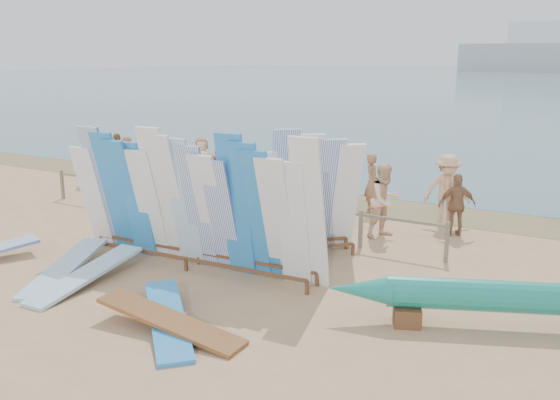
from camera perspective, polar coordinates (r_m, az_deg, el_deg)
The scene contains 27 objects.
ground at distance 13.66m, azimuth -13.10°, elevation -5.34°, with size 160.00×160.00×0.00m, color tan.
wet_sand_strip at distance 19.35m, azimuth 1.36°, elevation 0.62°, with size 40.00×2.60×0.01m, color olive.
distant_ship at distance 190.58m, azimuth 23.80°, elevation 12.82°, with size 45.00×8.00×14.00m.
fence at distance 15.72m, azimuth -5.87°, elevation -0.15°, with size 12.08×0.08×0.90m.
main_surfboard_rack at distance 12.40m, azimuth -8.59°, elevation -0.62°, with size 6.01×1.04×2.99m.
side_surfboard_rack at distance 13.03m, azimuth 2.44°, elevation 0.11°, with size 2.34×2.25×2.91m.
outrigger_canoe at distance 10.43m, azimuth 21.08°, elevation -8.86°, with size 5.59×2.66×0.83m.
vendor_table at distance 12.88m, azimuth -2.44°, elevation -4.28°, with size 1.05×0.87×1.20m.
flat_board_c at distance 10.01m, azimuth -10.51°, elevation -12.42°, with size 0.56×2.70×0.07m, color brown.
flat_board_b at distance 12.36m, azimuth -18.09°, elevation -7.72°, with size 0.56×2.70×0.07m, color #88B8DA.
flat_board_d at distance 10.21m, azimuth -10.74°, elevation -11.90°, with size 0.56×2.70×0.07m, color #2981CE.
flat_board_a at distance 12.92m, azimuth -19.96°, elevation -6.94°, with size 0.56×2.70×0.07m, color #88B8DA.
beach_chair_left at distance 15.58m, azimuth -0.92°, elevation -1.59°, with size 0.70×0.71×0.91m.
beach_chair_right at distance 16.25m, azimuth -0.98°, elevation -0.90°, with size 0.64×0.66×0.96m.
stroller at distance 15.82m, azimuth 0.15°, elevation -0.79°, with size 0.76×0.89×1.04m.
beachgoer_4 at distance 18.79m, azimuth -5.90°, elevation 2.69°, with size 0.95×0.41×1.63m, color #8C6042.
beachgoer_11 at distance 20.32m, azimuth -7.50°, elevation 3.62°, with size 1.60×0.52×1.72m, color beige.
beachgoer_6 at distance 15.66m, azimuth 0.45°, elevation 0.61°, with size 0.81×0.39×1.65m, color tan.
beachgoer_7 at distance 17.09m, azimuth 8.85°, elevation 1.64°, with size 0.62×0.34×1.70m, color #8C6042.
beachgoer_10 at distance 15.30m, azimuth 16.66°, elevation -0.44°, with size 0.92×0.40×1.57m, color #8C6042.
beachgoer_extra_1 at distance 22.36m, azimuth -15.29°, elevation 4.09°, with size 0.98×0.42×1.67m, color #8C6042.
beachgoer_1 at distance 20.43m, azimuth -14.37°, elevation 3.48°, with size 0.66×0.36×1.80m, color #8C6042.
beachgoer_9 at distance 16.15m, azimuth 15.77°, elevation 0.92°, with size 1.22×0.50×1.89m, color tan.
beachgoer_0 at distance 21.74m, azimuth -17.36°, elevation 3.80°, with size 0.85×0.41×1.75m, color tan.
beachgoer_2 at distance 18.77m, azimuth -14.27°, elevation 2.50°, with size 0.84×0.41×1.74m, color beige.
beachgoer_3 at distance 18.25m, azimuth -7.36°, elevation 2.23°, with size 1.01×0.42×1.57m, color tan.
beachgoer_8 at distance 14.74m, azimuth 10.07°, elevation -0.04°, with size 0.90×0.43×1.85m, color beige.
Camera 1 is at (8.87, -9.43, 4.36)m, focal length 38.00 mm.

